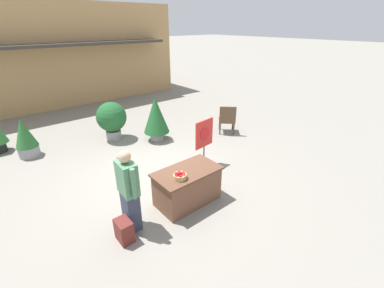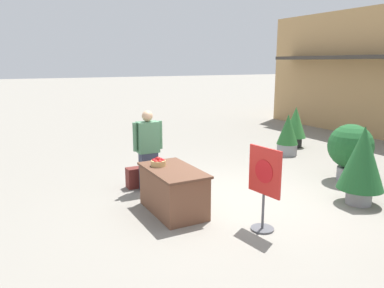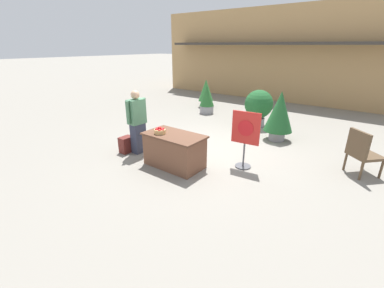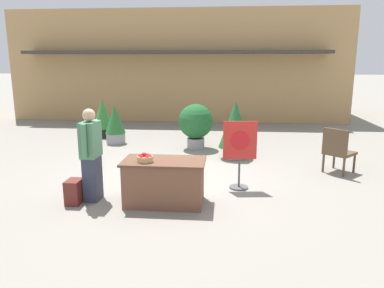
% 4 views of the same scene
% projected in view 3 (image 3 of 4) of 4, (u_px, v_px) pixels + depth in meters
% --- Properties ---
extents(ground_plane, '(120.00, 120.00, 0.00)m').
position_uv_depth(ground_plane, '(206.00, 150.00, 6.87)').
color(ground_plane, gray).
extents(storefront_building, '(13.56, 5.85, 4.37)m').
position_uv_depth(storefront_building, '(294.00, 54.00, 14.08)').
color(storefront_building, tan).
rests_on(storefront_building, ground_plane).
extents(display_table, '(1.39, 0.78, 0.77)m').
position_uv_depth(display_table, '(174.00, 150.00, 5.88)').
color(display_table, brown).
rests_on(display_table, ground_plane).
extents(apple_basket, '(0.26, 0.26, 0.16)m').
position_uv_depth(apple_basket, '(160.00, 131.00, 5.77)').
color(apple_basket, tan).
rests_on(apple_basket, display_table).
extents(person_visitor, '(0.28, 0.61, 1.62)m').
position_uv_depth(person_visitor, '(137.00, 122.00, 6.49)').
color(person_visitor, '#33384C').
rests_on(person_visitor, ground_plane).
extents(backpack, '(0.24, 0.34, 0.42)m').
position_uv_depth(backpack, '(126.00, 145.00, 6.71)').
color(backpack, maroon).
rests_on(backpack, ground_plane).
extents(poster_board, '(0.64, 0.36, 1.31)m').
position_uv_depth(poster_board, '(245.00, 137.00, 5.69)').
color(poster_board, '#4C4C51').
rests_on(poster_board, ground_plane).
extents(patio_chair, '(0.78, 0.78, 1.00)m').
position_uv_depth(patio_chair, '(362.00, 151.00, 5.42)').
color(patio_chair, brown).
rests_on(patio_chair, ground_plane).
extents(potted_plant_far_right, '(0.96, 0.96, 1.25)m').
position_uv_depth(potted_plant_far_right, '(259.00, 105.00, 8.71)').
color(potted_plant_far_right, gray).
rests_on(potted_plant_far_right, ground_plane).
extents(potted_plant_near_right, '(0.82, 0.82, 1.45)m').
position_uv_depth(potted_plant_near_right, '(279.00, 113.00, 7.35)').
color(potted_plant_near_right, gray).
rests_on(potted_plant_near_right, ground_plane).
extents(potted_plant_far_left, '(0.59, 0.59, 1.15)m').
position_uv_depth(potted_plant_far_left, '(207.00, 99.00, 10.43)').
color(potted_plant_far_left, gray).
rests_on(potted_plant_far_left, ground_plane).
extents(potted_plant_near_left, '(0.66, 0.66, 1.23)m').
position_uv_depth(potted_plant_near_left, '(206.00, 92.00, 11.43)').
color(potted_plant_near_left, black).
rests_on(potted_plant_near_left, ground_plane).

